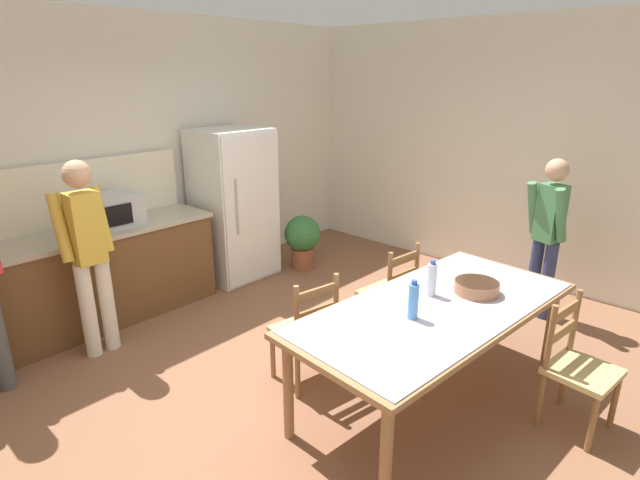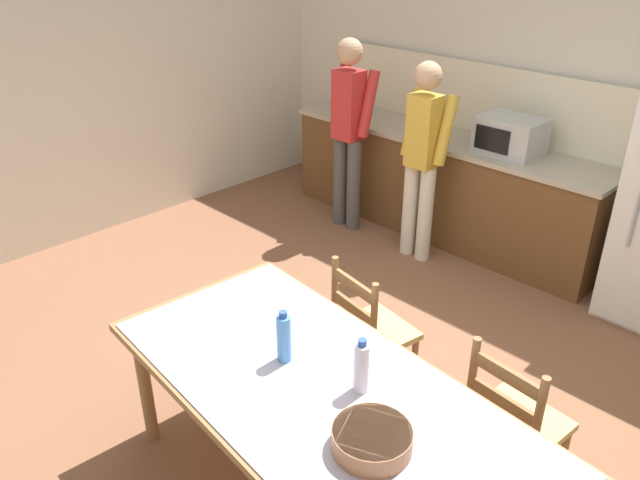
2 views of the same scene
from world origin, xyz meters
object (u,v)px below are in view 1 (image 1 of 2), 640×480
microwave (112,211)px  serving_bowl (477,286)px  refrigerator (234,205)px  chair_side_far_right (390,293)px  chair_side_near_right (577,368)px  person_at_counter (88,249)px  bottle_off_centre (432,279)px  dining_table (436,314)px  person_by_table (547,231)px  chair_side_far_left (306,331)px  bottle_near_centre (413,301)px  potted_plant (302,238)px

microwave → serving_bowl: bearing=-68.6°
refrigerator → chair_side_far_right: refrigerator is taller
refrigerator → chair_side_near_right: refrigerator is taller
serving_bowl → person_at_counter: size_ratio=0.19×
bottle_off_centre → chair_side_near_right: 1.11m
bottle_off_centre → chair_side_near_right: bottle_off_centre is taller
dining_table → person_by_table: person_by_table is taller
serving_bowl → person_at_counter: bearing=123.2°
refrigerator → chair_side_far_left: size_ratio=1.90×
refrigerator → chair_side_far_left: bearing=-115.4°
dining_table → bottle_off_centre: 0.26m
microwave → bottle_off_centre: microwave is taller
microwave → bottle_near_centre: bearing=-79.3°
serving_bowl → person_at_counter: (-1.69, 2.58, 0.11)m
person_by_table → person_at_counter: bearing=-18.4°
dining_table → chair_side_far_right: size_ratio=2.51×
bottle_off_centre → potted_plant: size_ratio=0.40×
bottle_near_centre → chair_side_far_right: 1.21m
bottle_off_centre → chair_side_far_right: (0.44, 0.64, -0.46)m
microwave → person_by_table: size_ratio=0.32×
bottle_near_centre → chair_side_far_left: size_ratio=0.30×
chair_side_far_left → bottle_off_centre: bearing=137.3°
serving_bowl → person_by_table: bearing=1.8°
chair_side_near_right → chair_side_far_left: 1.89m
dining_table → person_at_counter: (-1.31, 2.47, 0.23)m
microwave → chair_side_far_right: (1.40, -2.23, -0.63)m
serving_bowl → chair_side_far_right: chair_side_far_right is taller
bottle_off_centre → person_by_table: (1.83, -0.18, -0.02)m
microwave → dining_table: bearing=-74.4°
bottle_off_centre → potted_plant: (1.14, 2.43, -0.52)m
microwave → potted_plant: size_ratio=0.75×
refrigerator → person_at_counter: 1.95m
chair_side_far_right → chair_side_near_right: same height
chair_side_far_right → chair_side_near_right: size_ratio=1.00×
chair_side_far_left → chair_side_near_right: bearing=127.0°
person_at_counter → serving_bowl: bearing=-146.8°
refrigerator → potted_plant: 0.94m
refrigerator → potted_plant: (0.68, -0.43, -0.48)m
refrigerator → person_at_counter: (-1.89, -0.50, 0.08)m
chair_side_far_right → microwave: bearing=-52.4°
chair_side_far_right → person_at_counter: bearing=-37.0°
refrigerator → microwave: size_ratio=3.45×
chair_side_far_right → serving_bowl: bearing=83.8°
microwave → bottle_near_centre: microwave is taller
dining_table → bottle_near_centre: (-0.28, 0.02, 0.20)m
microwave → serving_bowl: size_ratio=1.56×
chair_side_near_right → person_at_counter: 3.78m
bottle_off_centre → chair_side_far_right: bottle_off_centre is taller
dining_table → chair_side_far_right: (0.56, 0.76, -0.27)m
refrigerator → dining_table: 3.03m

